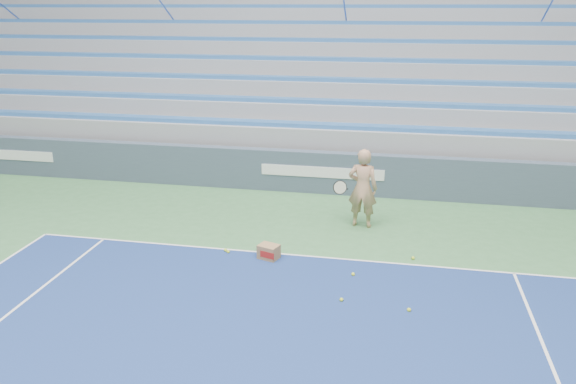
% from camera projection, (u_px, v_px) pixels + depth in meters
% --- Properties ---
extents(sponsor_barrier, '(30.00, 0.32, 1.10)m').
position_uv_depth(sponsor_barrier, '(323.00, 172.00, 14.65)').
color(sponsor_barrier, '#3C4A5C').
rests_on(sponsor_barrier, ground).
extents(bleachers, '(31.00, 9.15, 7.30)m').
position_uv_depth(bleachers, '(346.00, 76.00, 19.39)').
color(bleachers, gray).
rests_on(bleachers, ground).
extents(tennis_player, '(0.95, 0.87, 1.78)m').
position_uv_depth(tennis_player, '(363.00, 188.00, 12.31)').
color(tennis_player, tan).
rests_on(tennis_player, ground).
extents(ball_box, '(0.45, 0.40, 0.29)m').
position_uv_depth(ball_box, '(269.00, 252.00, 10.93)').
color(ball_box, '#926D46').
rests_on(ball_box, ground).
extents(tennis_ball_0, '(0.07, 0.07, 0.07)m').
position_uv_depth(tennis_ball_0, '(228.00, 252.00, 11.20)').
color(tennis_ball_0, '#CCDE2D').
rests_on(tennis_ball_0, ground).
extents(tennis_ball_1, '(0.07, 0.07, 0.07)m').
position_uv_depth(tennis_ball_1, '(226.00, 250.00, 11.27)').
color(tennis_ball_1, '#CCDE2D').
rests_on(tennis_ball_1, ground).
extents(tennis_ball_2, '(0.07, 0.07, 0.07)m').
position_uv_depth(tennis_ball_2, '(409.00, 310.00, 9.07)').
color(tennis_ball_2, '#CCDE2D').
rests_on(tennis_ball_2, ground).
extents(tennis_ball_3, '(0.07, 0.07, 0.07)m').
position_uv_depth(tennis_ball_3, '(341.00, 300.00, 9.38)').
color(tennis_ball_3, '#CCDE2D').
rests_on(tennis_ball_3, ground).
extents(tennis_ball_4, '(0.07, 0.07, 0.07)m').
position_uv_depth(tennis_ball_4, '(413.00, 258.00, 10.92)').
color(tennis_ball_4, '#CCDE2D').
rests_on(tennis_ball_4, ground).
extents(tennis_ball_5, '(0.07, 0.07, 0.07)m').
position_uv_depth(tennis_ball_5, '(353.00, 274.00, 10.27)').
color(tennis_ball_5, '#CCDE2D').
rests_on(tennis_ball_5, ground).
extents(tennis_ball_6, '(0.07, 0.07, 0.07)m').
position_uv_depth(tennis_ball_6, '(274.00, 249.00, 11.34)').
color(tennis_ball_6, '#CCDE2D').
rests_on(tennis_ball_6, ground).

